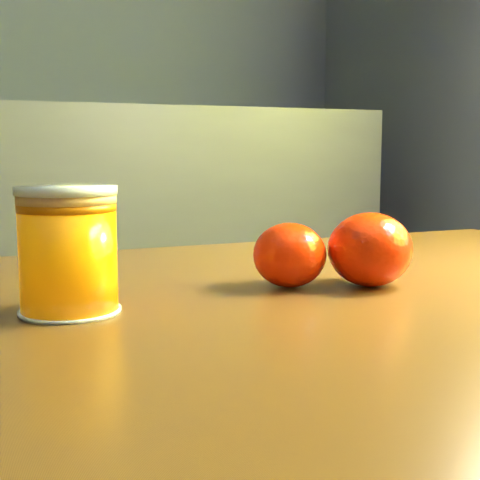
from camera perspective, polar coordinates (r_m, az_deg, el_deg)
name	(u,v)px	position (r m, az deg, el deg)	size (l,w,h in m)	color
table	(323,391)	(0.60, 7.07, -12.66)	(0.92, 0.66, 0.68)	#5B3816
juice_glass	(68,251)	(0.51, -14.45, -0.89)	(0.07, 0.07, 0.09)	orange
orange_front	(370,249)	(0.61, 11.02, -0.80)	(0.08, 0.08, 0.07)	red
orange_back	(290,255)	(0.59, 4.25, -1.28)	(0.07, 0.07, 0.06)	red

